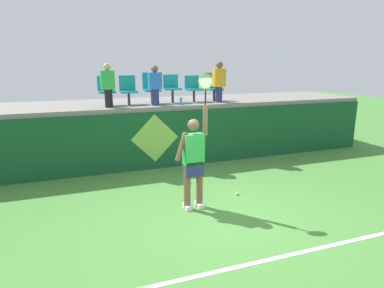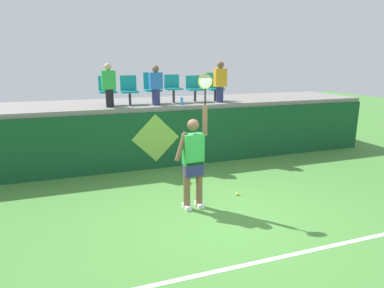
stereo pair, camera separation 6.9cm
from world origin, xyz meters
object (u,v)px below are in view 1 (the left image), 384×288
at_px(stadium_chair_4, 193,87).
at_px(stadium_chair_5, 213,86).
at_px(spectator_2, 108,85).
at_px(stadium_chair_0, 106,89).
at_px(tennis_player, 194,159).
at_px(spectator_0, 155,85).
at_px(tennis_ball, 237,194).
at_px(water_bottle, 181,101).
at_px(stadium_chair_2, 151,87).
at_px(stadium_chair_1, 128,89).
at_px(spectator_1, 219,81).
at_px(stadium_chair_3, 172,87).

height_order(stadium_chair_4, stadium_chair_5, stadium_chair_5).
relative_size(stadium_chair_5, spectator_2, 0.74).
bearing_deg(spectator_2, stadium_chair_0, 90.00).
relative_size(tennis_player, spectator_0, 2.46).
distance_m(tennis_player, tennis_ball, 1.48).
bearing_deg(water_bottle, stadium_chair_5, 28.31).
bearing_deg(tennis_player, stadium_chair_2, 89.23).
relative_size(tennis_ball, spectator_0, 0.06).
bearing_deg(spectator_0, stadium_chair_5, 13.13).
distance_m(stadium_chair_1, stadium_chair_4, 1.88).
relative_size(stadium_chair_5, spectator_1, 0.71).
bearing_deg(stadium_chair_0, spectator_1, -7.57).
bearing_deg(stadium_chair_4, stadium_chair_1, 179.85).
height_order(tennis_player, spectator_0, spectator_0).
height_order(stadium_chair_0, stadium_chair_3, stadium_chair_3).
relative_size(tennis_ball, stadium_chair_3, 0.08).
height_order(stadium_chair_0, stadium_chair_4, stadium_chair_0).
bearing_deg(water_bottle, spectator_1, 11.18).
relative_size(water_bottle, stadium_chair_4, 0.28).
relative_size(stadium_chair_0, spectator_0, 0.74).
height_order(stadium_chair_4, spectator_1, spectator_1).
distance_m(tennis_ball, stadium_chair_5, 3.93).
xyz_separation_m(tennis_player, spectator_2, (-1.17, 3.09, 1.22)).
relative_size(water_bottle, stadium_chair_5, 0.25).
bearing_deg(stadium_chair_1, stadium_chair_4, -0.15).
xyz_separation_m(stadium_chair_4, stadium_chair_5, (0.63, 0.01, 0.02)).
relative_size(stadium_chair_2, stadium_chair_3, 1.08).
bearing_deg(stadium_chair_0, spectator_2, -90.00).
bearing_deg(stadium_chair_1, water_bottle, -26.94).
bearing_deg(spectator_1, stadium_chair_5, 90.00).
height_order(tennis_player, stadium_chair_0, tennis_player).
bearing_deg(spectator_2, spectator_0, -0.57).
height_order(stadium_chair_3, spectator_2, spectator_2).
height_order(water_bottle, spectator_1, spectator_1).
bearing_deg(stadium_chair_0, water_bottle, -19.30).
height_order(stadium_chair_3, stadium_chair_4, stadium_chair_3).
xyz_separation_m(tennis_player, stadium_chair_0, (-1.17, 3.51, 1.07)).
xyz_separation_m(stadium_chair_0, spectator_0, (1.22, -0.43, 0.12)).
height_order(tennis_player, stadium_chair_2, tennis_player).
relative_size(tennis_player, tennis_ball, 39.12).
height_order(stadium_chair_1, stadium_chair_2, stadium_chair_2).
distance_m(tennis_player, stadium_chair_1, 3.72).
xyz_separation_m(water_bottle, stadium_chair_0, (-1.86, 0.65, 0.33)).
distance_m(stadium_chair_3, spectator_1, 1.35).
bearing_deg(stadium_chair_1, tennis_ball, -62.50).
distance_m(stadium_chair_0, stadium_chair_4, 2.46).
height_order(stadium_chair_1, spectator_1, spectator_1).
xyz_separation_m(stadium_chair_2, stadium_chair_5, (1.87, -0.00, -0.02)).
distance_m(stadium_chair_4, spectator_2, 2.50).
relative_size(water_bottle, stadium_chair_2, 0.24).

